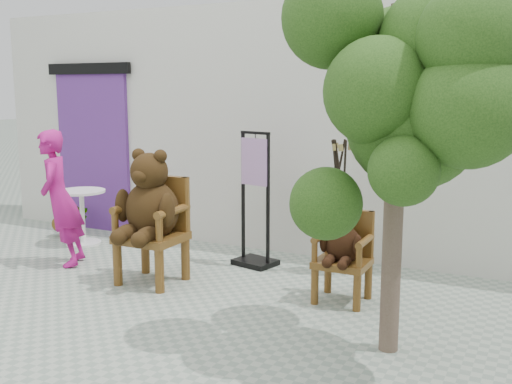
% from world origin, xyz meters
% --- Properties ---
extents(ground_plane, '(60.00, 60.00, 0.00)m').
position_xyz_m(ground_plane, '(0.00, 0.00, 0.00)').
color(ground_plane, gray).
rests_on(ground_plane, ground).
extents(back_wall, '(9.00, 1.00, 3.00)m').
position_xyz_m(back_wall, '(0.00, 3.10, 1.50)').
color(back_wall, silver).
rests_on(back_wall, ground).
extents(doorway, '(1.40, 0.11, 2.33)m').
position_xyz_m(doorway, '(-3.00, 2.58, 1.16)').
color(doorway, '#592A7E').
rests_on(doorway, ground).
extents(chair_big, '(0.68, 0.73, 1.38)m').
position_xyz_m(chair_big, '(-0.84, 0.95, 0.78)').
color(chair_big, '#503111').
rests_on(chair_big, ground).
extents(chair_small, '(0.49, 0.49, 0.92)m').
position_xyz_m(chair_small, '(1.09, 1.29, 0.54)').
color(chair_small, '#503111').
rests_on(chair_small, ground).
extents(person, '(0.60, 0.67, 1.53)m').
position_xyz_m(person, '(-2.12, 1.00, 0.76)').
color(person, '#AA1471').
rests_on(person, ground).
extents(cafe_table, '(0.60, 0.60, 0.70)m').
position_xyz_m(cafe_table, '(-2.56, 1.82, 0.44)').
color(cafe_table, white).
rests_on(cafe_table, ground).
extents(display_stand, '(0.52, 0.44, 1.51)m').
position_xyz_m(display_stand, '(-0.16, 1.97, 0.58)').
color(display_stand, black).
rests_on(display_stand, ground).
extents(stool_bucket, '(0.32, 0.32, 1.45)m').
position_xyz_m(stool_bucket, '(0.77, 2.10, 0.64)').
color(stool_bucket, white).
rests_on(stool_bucket, ground).
extents(tree, '(1.72, 1.53, 2.83)m').
position_xyz_m(tree, '(1.86, 0.24, 2.00)').
color(tree, '#4A382C').
rests_on(tree, ground).
extents(potted_plant, '(0.46, 0.42, 0.46)m').
position_xyz_m(potted_plant, '(-3.10, 2.12, 0.23)').
color(potted_plant, '#17340E').
rests_on(potted_plant, ground).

